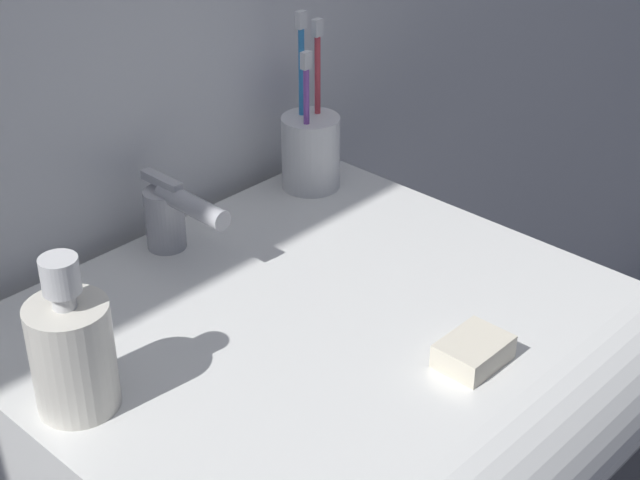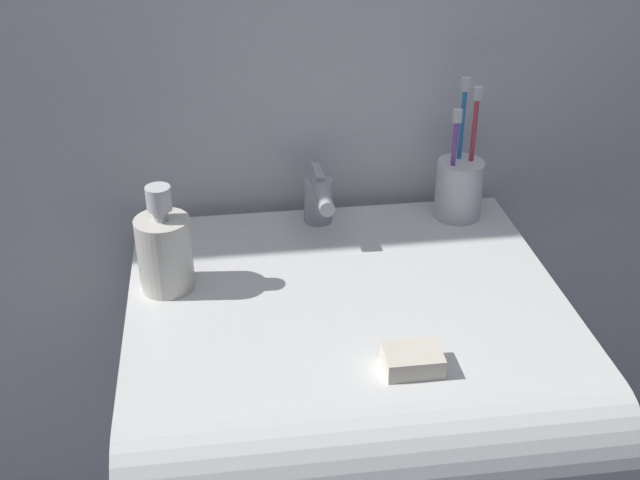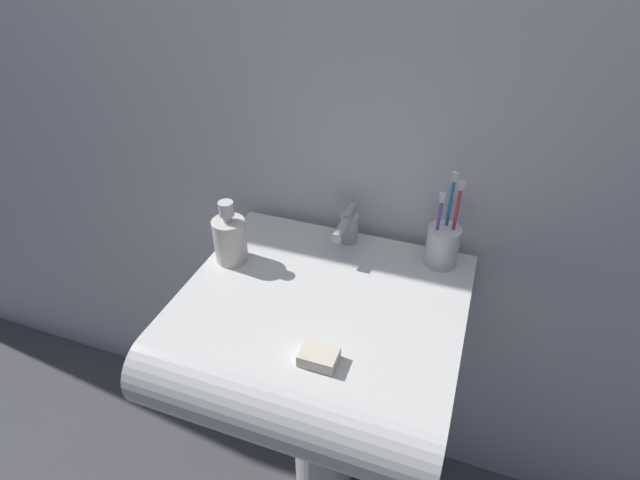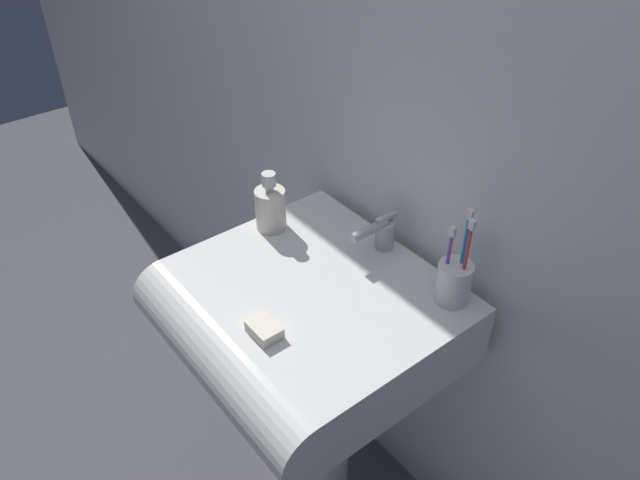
% 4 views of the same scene
% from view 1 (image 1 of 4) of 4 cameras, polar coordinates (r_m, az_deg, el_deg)
% --- Properties ---
extents(sink_basin, '(0.57, 0.54, 0.15)m').
position_cam_1_polar(sink_basin, '(0.98, 1.16, -8.94)').
color(sink_basin, white).
rests_on(sink_basin, sink_pedestal).
extents(faucet, '(0.04, 0.13, 0.09)m').
position_cam_1_polar(faucet, '(1.06, -8.63, 1.49)').
color(faucet, '#B7B7BC').
rests_on(faucet, sink_basin).
extents(toothbrush_cup, '(0.07, 0.07, 0.22)m').
position_cam_1_polar(toothbrush_cup, '(1.18, -0.55, 5.33)').
color(toothbrush_cup, white).
rests_on(toothbrush_cup, sink_basin).
extents(soap_bottle, '(0.07, 0.07, 0.15)m').
position_cam_1_polar(soap_bottle, '(0.85, -14.22, -6.32)').
color(soap_bottle, silver).
rests_on(soap_bottle, sink_basin).
extents(bar_soap, '(0.07, 0.05, 0.02)m').
position_cam_1_polar(bar_soap, '(0.91, 8.92, -6.43)').
color(bar_soap, silver).
rests_on(bar_soap, sink_basin).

